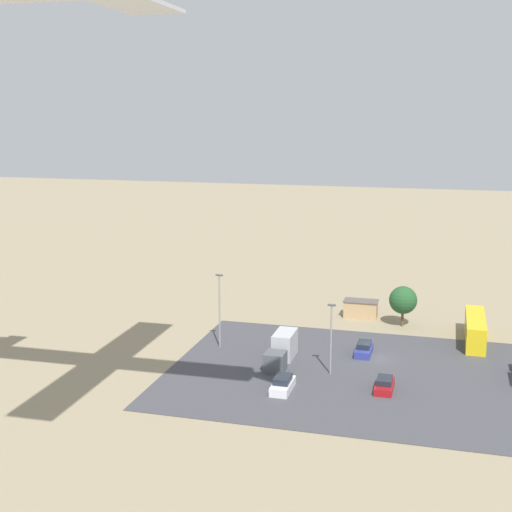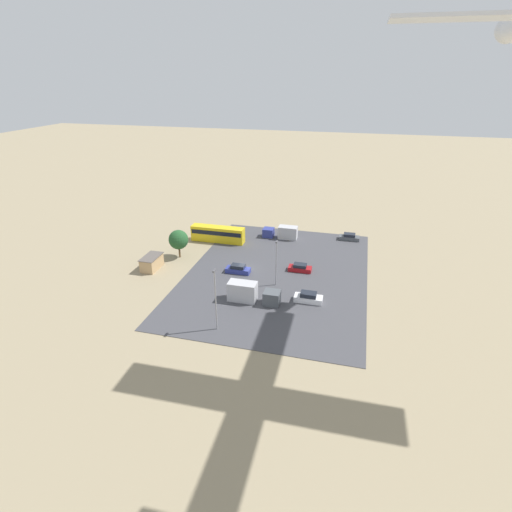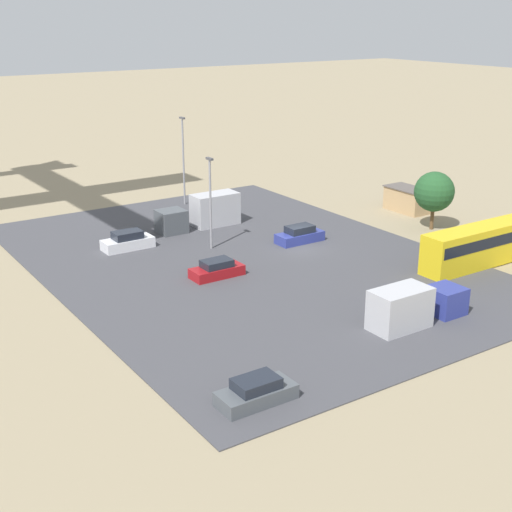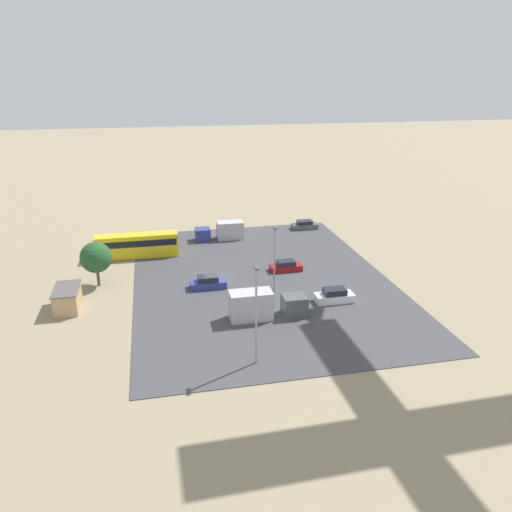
# 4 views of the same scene
# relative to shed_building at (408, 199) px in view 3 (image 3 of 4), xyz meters

# --- Properties ---
(ground_plane) EXTENTS (400.00, 400.00, 0.00)m
(ground_plane) POSITION_rel_shed_building_xyz_m (-3.93, 17.41, -1.29)
(ground_plane) COLOR gray
(parking_lot_surface) EXTENTS (46.07, 32.59, 0.08)m
(parking_lot_surface) POSITION_rel_shed_building_xyz_m (-3.93, 23.55, -1.25)
(parking_lot_surface) COLOR #424247
(parking_lot_surface) RESTS_ON ground
(shed_building) EXTENTS (5.01, 2.84, 2.57)m
(shed_building) POSITION_rel_shed_building_xyz_m (0.00, 0.00, 0.00)
(shed_building) COLOR tan
(shed_building) RESTS_ON ground
(bus) EXTENTS (2.46, 11.82, 3.39)m
(bus) POSITION_rel_shed_building_xyz_m (-15.92, 7.65, 0.61)
(bus) COLOR gold
(bus) RESTS_ON ground
(parked_car_0) EXTENTS (1.98, 4.45, 1.47)m
(parked_car_0) POSITION_rel_shed_building_xyz_m (-24.13, 35.76, -0.60)
(parked_car_0) COLOR #4C5156
(parked_car_0) RESTS_ON ground
(parked_car_1) EXTENTS (1.91, 4.32, 1.42)m
(parked_car_1) POSITION_rel_shed_building_xyz_m (-6.03, 27.48, -0.62)
(parked_car_1) COLOR maroon
(parked_car_1) RESTS_ON ground
(parked_car_2) EXTENTS (1.97, 4.59, 1.64)m
(parked_car_2) POSITION_rel_shed_building_xyz_m (4.63, 30.51, -0.53)
(parked_car_2) COLOR silver
(parked_car_2) RESTS_ON ground
(parked_car_3) EXTENTS (1.90, 4.56, 1.58)m
(parked_car_3) POSITION_rel_shed_building_xyz_m (-2.45, 16.38, -0.56)
(parked_car_3) COLOR navy
(parked_car_3) RESTS_ON ground
(parked_truck_0) EXTENTS (2.34, 7.74, 2.82)m
(parked_truck_0) POSITION_rel_shed_building_xyz_m (-21.44, 21.03, 0.08)
(parked_truck_0) COLOR navy
(parked_truck_0) RESTS_ON ground
(parked_truck_1) EXTENTS (2.35, 8.57, 3.20)m
(parked_truck_1) POSITION_rel_shed_building_xyz_m (6.86, 21.38, 0.25)
(parked_truck_1) COLOR #4C5156
(parked_truck_1) RESTS_ON ground
(tree_near_shed) EXTENTS (3.92, 3.92, 5.78)m
(tree_near_shed) POSITION_rel_shed_building_xyz_m (-6.22, 2.87, 2.51)
(tree_near_shed) COLOR brown
(tree_near_shed) RESTS_ON ground
(light_pole_lot_centre) EXTENTS (0.90, 0.28, 8.32)m
(light_pole_lot_centre) POSITION_rel_shed_building_xyz_m (0.47, 24.20, 3.38)
(light_pole_lot_centre) COLOR gray
(light_pole_lot_centre) RESTS_ON ground
(light_pole_lot_edge) EXTENTS (0.90, 0.28, 9.63)m
(light_pole_lot_edge) POSITION_rel_shed_building_xyz_m (15.69, 18.70, 4.04)
(light_pole_lot_edge) COLOR gray
(light_pole_lot_edge) RESTS_ON ground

